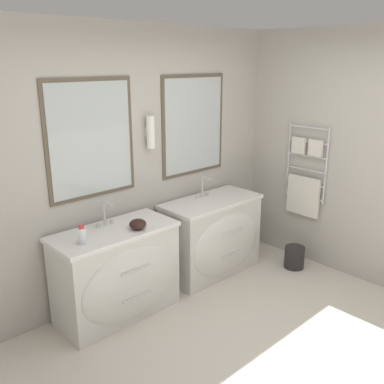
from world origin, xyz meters
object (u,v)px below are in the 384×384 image
(vanity_right, at_px, (213,236))
(amenity_bowl, at_px, (138,224))
(vanity_left, at_px, (118,273))
(waste_bin, at_px, (294,257))
(toiletry_bottle, at_px, (82,235))

(vanity_right, bearing_deg, amenity_bowl, -174.62)
(vanity_left, relative_size, vanity_right, 1.00)
(vanity_right, bearing_deg, waste_bin, -37.05)
(vanity_left, bearing_deg, vanity_right, 0.00)
(vanity_left, distance_m, amenity_bowl, 0.50)
(vanity_right, height_order, amenity_bowl, amenity_bowl)
(toiletry_bottle, bearing_deg, amenity_bowl, -5.23)
(vanity_right, relative_size, waste_bin, 4.50)
(amenity_bowl, distance_m, waste_bin, 2.02)
(toiletry_bottle, xyz_separation_m, amenity_bowl, (0.52, -0.05, -0.03))
(amenity_bowl, bearing_deg, vanity_left, 148.62)
(vanity_left, height_order, amenity_bowl, amenity_bowl)
(toiletry_bottle, relative_size, amenity_bowl, 1.06)
(amenity_bowl, relative_size, waste_bin, 0.61)
(vanity_left, height_order, toiletry_bottle, toiletry_bottle)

